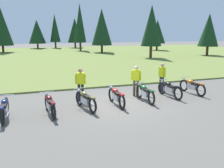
# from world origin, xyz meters

# --- Properties ---
(ground_plane) EXTENTS (140.00, 140.00, 0.00)m
(ground_plane) POSITION_xyz_m (0.00, 0.00, 0.00)
(ground_plane) COLOR #605B54
(grass_moorland) EXTENTS (80.00, 44.00, 0.10)m
(grass_moorland) POSITION_xyz_m (0.00, 25.79, 0.05)
(grass_moorland) COLOR olive
(grass_moorland) RESTS_ON ground
(forest_treeline) EXTENTS (44.63, 29.24, 8.54)m
(forest_treeline) POSITION_xyz_m (-0.93, 34.51, 4.23)
(forest_treeline) COLOR #47331E
(forest_treeline) RESTS_ON ground
(motorcycle_navy) EXTENTS (0.62, 2.10, 0.88)m
(motorcycle_navy) POSITION_xyz_m (-4.93, -0.43, 0.44)
(motorcycle_navy) COLOR black
(motorcycle_navy) RESTS_ON ground
(motorcycle_maroon) EXTENTS (0.62, 2.10, 0.88)m
(motorcycle_maroon) POSITION_xyz_m (-3.16, -0.45, 0.44)
(motorcycle_maroon) COLOR black
(motorcycle_maroon) RESTS_ON ground
(motorcycle_olive) EXTENTS (0.71, 2.08, 0.88)m
(motorcycle_olive) POSITION_xyz_m (-1.56, -0.20, 0.44)
(motorcycle_olive) COLOR black
(motorcycle_olive) RESTS_ON ground
(motorcycle_red) EXTENTS (0.62, 2.10, 0.88)m
(motorcycle_red) POSITION_xyz_m (-0.03, -0.08, 0.44)
(motorcycle_red) COLOR black
(motorcycle_red) RESTS_ON ground
(motorcycle_british_green) EXTENTS (0.62, 2.10, 0.88)m
(motorcycle_british_green) POSITION_xyz_m (1.59, 0.09, 0.44)
(motorcycle_british_green) COLOR black
(motorcycle_british_green) RESTS_ON ground
(motorcycle_black) EXTENTS (0.62, 2.10, 0.88)m
(motorcycle_black) POSITION_xyz_m (3.22, 0.40, 0.44)
(motorcycle_black) COLOR black
(motorcycle_black) RESTS_ON ground
(motorcycle_orange) EXTENTS (0.62, 2.10, 0.88)m
(motorcycle_orange) POSITION_xyz_m (4.81, 0.60, 0.44)
(motorcycle_orange) COLOR black
(motorcycle_orange) RESTS_ON ground
(rider_near_row_end) EXTENTS (0.47, 0.39, 1.67)m
(rider_near_row_end) POSITION_xyz_m (1.59, 1.18, 0.95)
(rider_near_row_end) COLOR #4C4233
(rider_near_row_end) RESTS_ON ground
(rider_in_hivis_vest) EXTENTS (0.51, 0.35, 1.67)m
(rider_in_hivis_vest) POSITION_xyz_m (-1.45, 1.25, 0.95)
(rider_in_hivis_vest) COLOR black
(rider_in_hivis_vest) RESTS_ON ground
(rider_checking_bike) EXTENTS (0.30, 0.54, 1.67)m
(rider_checking_bike) POSITION_xyz_m (3.49, 1.68, 0.95)
(rider_checking_bike) COLOR #2D2D38
(rider_checking_bike) RESTS_ON ground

